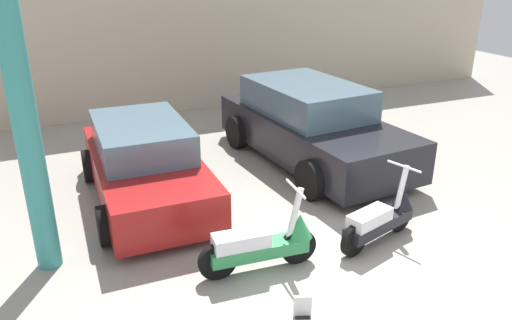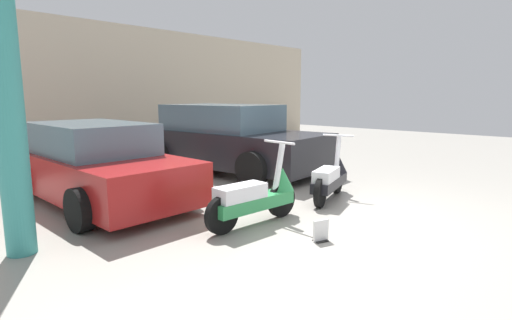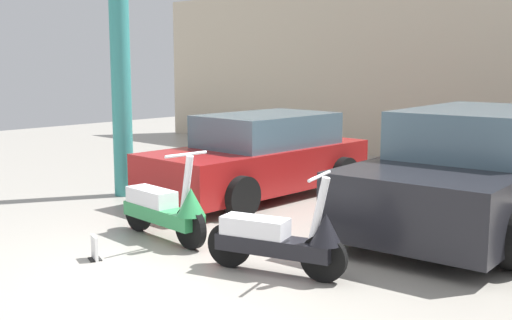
{
  "view_description": "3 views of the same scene",
  "coord_description": "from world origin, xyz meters",
  "px_view_note": "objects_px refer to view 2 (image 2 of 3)",
  "views": [
    {
      "loc": [
        -3.35,
        -4.2,
        3.67
      ],
      "look_at": [
        -0.66,
        2.03,
        0.93
      ],
      "focal_mm": 35.0,
      "sensor_mm": 36.0,
      "label": 1
    },
    {
      "loc": [
        -4.92,
        -2.78,
        1.7
      ],
      "look_at": [
        -0.08,
        1.69,
        0.63
      ],
      "focal_mm": 28.0,
      "sensor_mm": 36.0,
      "label": 2
    },
    {
      "loc": [
        4.61,
        -3.93,
        2.09
      ],
      "look_at": [
        -0.75,
        1.82,
        0.87
      ],
      "focal_mm": 45.0,
      "sensor_mm": 36.0,
      "label": 3
    }
  ],
  "objects_px": {
    "support_column_side": "(5,79)",
    "scooter_front_left": "(257,196)",
    "placard_near_left_scooter": "(321,232)",
    "scooter_front_right": "(331,177)",
    "car_rear_center": "(228,139)",
    "car_rear_left": "(97,165)"
  },
  "relations": [
    {
      "from": "car_rear_left",
      "to": "support_column_side",
      "type": "relative_size",
      "value": 1.01
    },
    {
      "from": "car_rear_center",
      "to": "scooter_front_right",
      "type": "bearing_deg",
      "value": -15.72
    },
    {
      "from": "placard_near_left_scooter",
      "to": "support_column_side",
      "type": "height_order",
      "value": "support_column_side"
    },
    {
      "from": "support_column_side",
      "to": "scooter_front_left",
      "type": "bearing_deg",
      "value": -25.48
    },
    {
      "from": "scooter_front_left",
      "to": "scooter_front_right",
      "type": "height_order",
      "value": "scooter_front_left"
    },
    {
      "from": "scooter_front_left",
      "to": "placard_near_left_scooter",
      "type": "relative_size",
      "value": 5.97
    },
    {
      "from": "scooter_front_right",
      "to": "placard_near_left_scooter",
      "type": "distance_m",
      "value": 2.03
    },
    {
      "from": "scooter_front_left",
      "to": "support_column_side",
      "type": "height_order",
      "value": "support_column_side"
    },
    {
      "from": "car_rear_center",
      "to": "support_column_side",
      "type": "bearing_deg",
      "value": -73.89
    },
    {
      "from": "car_rear_left",
      "to": "car_rear_center",
      "type": "xyz_separation_m",
      "value": [
        3.29,
        0.44,
        0.11
      ]
    },
    {
      "from": "scooter_front_left",
      "to": "placard_near_left_scooter",
      "type": "height_order",
      "value": "scooter_front_left"
    },
    {
      "from": "support_column_side",
      "to": "car_rear_left",
      "type": "bearing_deg",
      "value": 42.5
    },
    {
      "from": "scooter_front_right",
      "to": "car_rear_left",
      "type": "distance_m",
      "value": 3.78
    },
    {
      "from": "placard_near_left_scooter",
      "to": "car_rear_left",
      "type": "bearing_deg",
      "value": 104.66
    },
    {
      "from": "scooter_front_left",
      "to": "car_rear_left",
      "type": "bearing_deg",
      "value": 113.46
    },
    {
      "from": "scooter_front_right",
      "to": "support_column_side",
      "type": "relative_size",
      "value": 0.39
    },
    {
      "from": "car_rear_center",
      "to": "placard_near_left_scooter",
      "type": "xyz_separation_m",
      "value": [
        -2.34,
        -4.05,
        -0.6
      ]
    },
    {
      "from": "scooter_front_left",
      "to": "car_rear_center",
      "type": "bearing_deg",
      "value": 56.38
    },
    {
      "from": "car_rear_left",
      "to": "scooter_front_left",
      "type": "bearing_deg",
      "value": 20.1
    },
    {
      "from": "placard_near_left_scooter",
      "to": "support_column_side",
      "type": "relative_size",
      "value": 0.07
    },
    {
      "from": "car_rear_center",
      "to": "support_column_side",
      "type": "height_order",
      "value": "support_column_side"
    },
    {
      "from": "scooter_front_left",
      "to": "scooter_front_right",
      "type": "xyz_separation_m",
      "value": [
        1.78,
        -0.01,
        -0.02
      ]
    }
  ]
}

